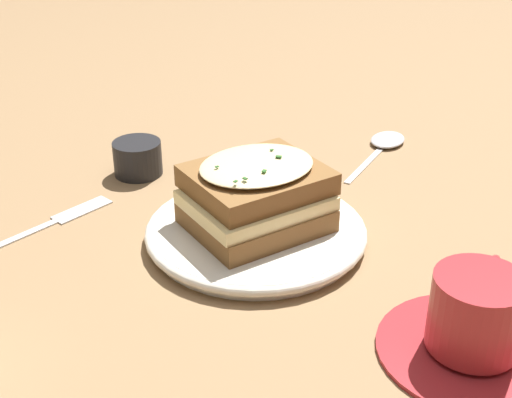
% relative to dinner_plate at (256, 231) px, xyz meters
% --- Properties ---
extents(ground_plane, '(2.40, 2.40, 0.00)m').
position_rel_dinner_plate_xyz_m(ground_plane, '(0.00, -0.02, -0.01)').
color(ground_plane, olive).
extents(dinner_plate, '(0.23, 0.23, 0.02)m').
position_rel_dinner_plate_xyz_m(dinner_plate, '(0.00, 0.00, 0.00)').
color(dinner_plate, silver).
rests_on(dinner_plate, ground_plane).
extents(sandwich, '(0.17, 0.17, 0.07)m').
position_rel_dinner_plate_xyz_m(sandwich, '(-0.00, 0.00, 0.04)').
color(sandwich, brown).
rests_on(sandwich, dinner_plate).
extents(teacup_with_saucer, '(0.15, 0.15, 0.07)m').
position_rel_dinner_plate_xyz_m(teacup_with_saucer, '(0.17, 0.18, 0.02)').
color(teacup_with_saucer, '#AD282D').
rests_on(teacup_with_saucer, ground_plane).
extents(fork, '(0.15, 0.13, 0.00)m').
position_rel_dinner_plate_xyz_m(fork, '(-0.03, -0.22, -0.01)').
color(fork, silver).
rests_on(fork, ground_plane).
extents(spoon, '(0.16, 0.10, 0.01)m').
position_rel_dinner_plate_xyz_m(spoon, '(-0.25, 0.17, -0.01)').
color(spoon, silver).
rests_on(spoon, ground_plane).
extents(condiment_pot, '(0.06, 0.06, 0.04)m').
position_rel_dinner_plate_xyz_m(condiment_pot, '(-0.15, -0.15, 0.01)').
color(condiment_pot, black).
rests_on(condiment_pot, ground_plane).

